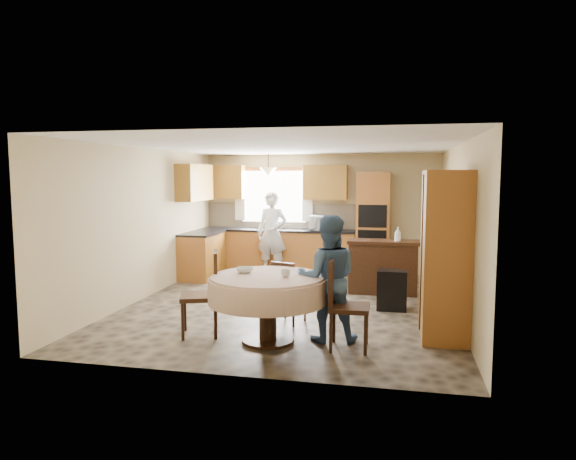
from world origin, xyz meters
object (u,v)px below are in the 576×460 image
(cupboard, at_px, (445,254))
(person_sink, at_px, (272,234))
(sideboard, at_px, (383,268))
(person_dining, at_px, (328,278))
(chair_back, at_px, (287,289))
(chair_right, at_px, (342,299))
(chair_left, at_px, (206,289))
(dining_table, at_px, (268,290))
(oven_tower, at_px, (373,224))

(cupboard, xyz_separation_m, person_sink, (-3.10, 3.43, -0.19))
(sideboard, distance_m, person_dining, 2.87)
(sideboard, bearing_deg, chair_back, -119.34)
(chair_right, bearing_deg, chair_back, 43.58)
(chair_left, relative_size, chair_back, 1.24)
(chair_back, bearing_deg, dining_table, 104.66)
(oven_tower, xyz_separation_m, chair_back, (-1.00, -3.75, -0.58))
(oven_tower, relative_size, dining_table, 1.46)
(person_sink, bearing_deg, cupboard, -42.64)
(cupboard, distance_m, chair_back, 2.15)
(chair_left, bearing_deg, person_dining, 74.18)
(chair_right, distance_m, person_sink, 4.62)
(dining_table, xyz_separation_m, chair_left, (-0.84, 0.12, -0.05))
(chair_left, height_order, person_sink, person_sink)
(dining_table, xyz_separation_m, chair_right, (0.91, -0.04, -0.06))
(cupboard, xyz_separation_m, chair_back, (-2.07, 0.08, -0.57))
(oven_tower, bearing_deg, sideboard, -80.84)
(dining_table, relative_size, chair_back, 1.66)
(oven_tower, distance_m, person_sink, 2.07)
(sideboard, relative_size, dining_table, 0.84)
(chair_right, bearing_deg, chair_left, 83.47)
(chair_back, bearing_deg, person_sink, -54.07)
(sideboard, distance_m, person_sink, 2.60)
(dining_table, distance_m, chair_right, 0.92)
(dining_table, relative_size, person_dining, 0.93)
(cupboard, distance_m, chair_right, 1.52)
(oven_tower, bearing_deg, chair_back, -104.93)
(chair_back, distance_m, person_sink, 3.53)
(cupboard, relative_size, dining_table, 1.45)
(person_sink, xyz_separation_m, person_dining, (1.68, -3.96, -0.08))
(oven_tower, bearing_deg, person_dining, -94.60)
(oven_tower, relative_size, cupboard, 1.01)
(chair_left, bearing_deg, cupboard, 82.47)
(dining_table, height_order, chair_back, chair_back)
(chair_back, distance_m, chair_right, 1.21)
(cupboard, distance_m, dining_table, 2.29)
(chair_back, height_order, chair_right, chair_right)
(person_sink, bearing_deg, person_dining, -61.74)
(chair_left, xyz_separation_m, chair_right, (1.76, -0.16, -0.01))
(dining_table, relative_size, chair_left, 1.34)
(sideboard, xyz_separation_m, person_sink, (-2.28, 1.18, 0.42))
(dining_table, height_order, chair_right, chair_right)
(sideboard, bearing_deg, person_sink, 153.19)
(person_sink, bearing_deg, sideboard, -22.04)
(person_dining, bearing_deg, chair_right, 119.36)
(cupboard, relative_size, chair_right, 1.98)
(cupboard, xyz_separation_m, chair_left, (-2.97, -0.62, -0.46))
(chair_left, distance_m, person_sink, 4.06)
(cupboard, height_order, chair_left, cupboard)
(person_dining, bearing_deg, chair_left, -5.94)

